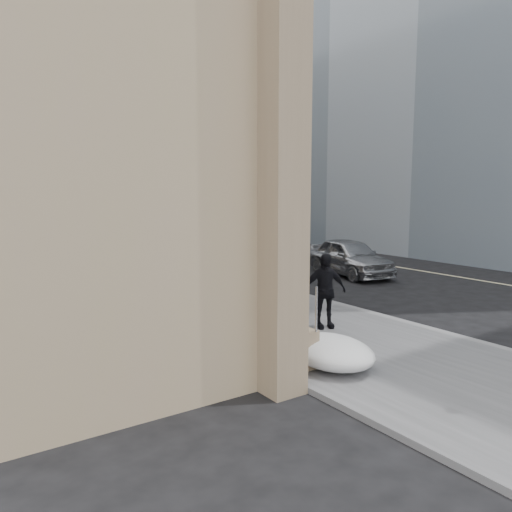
{
  "coord_description": "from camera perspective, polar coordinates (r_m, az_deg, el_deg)",
  "views": [
    {
      "loc": [
        -8.14,
        -9.17,
        3.7
      ],
      "look_at": [
        0.13,
        2.9,
        1.7
      ],
      "focal_mm": 35.0,
      "sensor_mm": 36.0,
      "label": 1
    }
  ],
  "objects": [
    {
      "name": "car_grey",
      "position": [
        33.85,
        -0.15,
        2.74
      ],
      "size": [
        2.47,
        5.19,
        1.46
      ],
      "primitive_type": "imported",
      "rotation": [
        0.0,
        0.0,
        3.23
      ],
      "color": "slate",
      "rests_on": "ground"
    },
    {
      "name": "streetlight_far",
      "position": [
        44.53,
        -20.52,
        8.42
      ],
      "size": [
        1.71,
        0.24,
        8.0
      ],
      "color": "#2D2D30",
      "rests_on": "ground"
    },
    {
      "name": "far_podium",
      "position": [
        30.48,
        16.55,
        4.26
      ],
      "size": [
        2.0,
        80.0,
        4.0
      ],
      "primitive_type": "cube",
      "color": "#7F6B52",
      "rests_on": "ground"
    },
    {
      "name": "ground",
      "position": [
        12.81,
        6.96,
        -9.06
      ],
      "size": [
        140.0,
        140.0,
        0.0
      ],
      "primitive_type": "plane",
      "color": "black",
      "rests_on": "ground"
    },
    {
      "name": "lane_line",
      "position": [
        26.99,
        9.67,
        -0.2
      ],
      "size": [
        0.15,
        70.0,
        0.01
      ],
      "primitive_type": "cube",
      "color": "#BFB78C",
      "rests_on": "ground"
    },
    {
      "name": "sidewalk",
      "position": [
        21.14,
        -11.26,
        -2.29
      ],
      "size": [
        5.0,
        80.0,
        0.12
      ],
      "primitive_type": "cube",
      "color": "#4C4C4F",
      "rests_on": "ground"
    },
    {
      "name": "curb",
      "position": [
        22.28,
        -5.06,
        -1.65
      ],
      "size": [
        0.24,
        80.0,
        0.12
      ],
      "primitive_type": "cube",
      "color": "slate",
      "rests_on": "ground"
    },
    {
      "name": "pedestrian",
      "position": [
        12.93,
        7.82,
        -3.94
      ],
      "size": [
        1.23,
        0.88,
        1.94
      ],
      "primitive_type": "imported",
      "rotation": [
        0.0,
        0.0,
        -0.4
      ],
      "color": "black",
      "rests_on": "sidewalk"
    },
    {
      "name": "traffic_signal",
      "position": [
        32.8,
        -16.46,
        7.99
      ],
      "size": [
        4.1,
        0.22,
        6.0
      ],
      "color": "#2D2D30",
      "rests_on": "ground"
    },
    {
      "name": "snow_bank",
      "position": [
        18.82,
        -12.99,
        -2.3
      ],
      "size": [
        1.7,
        18.1,
        0.76
      ],
      "color": "silver",
      "rests_on": "sidewalk"
    },
    {
      "name": "mounted_horse_right",
      "position": [
        15.22,
        0.56,
        -1.4
      ],
      "size": [
        2.3,
        2.41,
        2.71
      ],
      "rotation": [
        0.0,
        0.0,
        2.75
      ],
      "color": "#432113",
      "rests_on": "sidewalk"
    },
    {
      "name": "mounted_horse_left",
      "position": [
        16.89,
        -5.35,
        -0.38
      ],
      "size": [
        1.6,
        2.87,
        2.8
      ],
      "rotation": [
        0.0,
        0.0,
        3.0
      ],
      "color": "#472015",
      "rests_on": "sidewalk"
    },
    {
      "name": "bg_building_mid",
      "position": [
        70.98,
        -25.18,
        15.4
      ],
      "size": [
        30.0,
        12.0,
        28.0
      ],
      "primitive_type": "cube",
      "color": "slate",
      "rests_on": "ground"
    },
    {
      "name": "car_silver",
      "position": [
        21.61,
        10.64,
        -0.09
      ],
      "size": [
        2.72,
        4.91,
        1.58
      ],
      "primitive_type": "imported",
      "rotation": [
        0.0,
        0.0,
        -0.19
      ],
      "color": "#95979B",
      "rests_on": "ground"
    },
    {
      "name": "streetlight_mid",
      "position": [
        25.61,
        -9.41,
        9.65
      ],
      "size": [
        1.71,
        0.24,
        8.0
      ],
      "color": "#2D2D30",
      "rests_on": "ground"
    }
  ]
}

